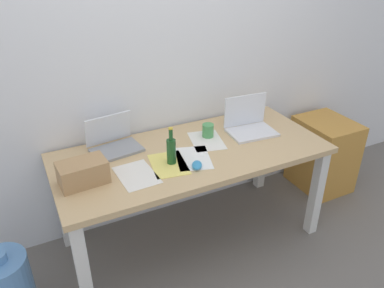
{
  "coord_description": "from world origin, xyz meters",
  "views": [
    {
      "loc": [
        -0.97,
        -1.96,
        1.97
      ],
      "look_at": [
        0.0,
        0.0,
        0.79
      ],
      "focal_mm": 35.66,
      "sensor_mm": 36.0,
      "label": 1
    }
  ],
  "objects_px": {
    "desk": "(192,163)",
    "computer_mouse": "(197,165)",
    "laptop_left": "(114,143)",
    "cardboard_box": "(83,172)",
    "laptop_right": "(249,124)",
    "water_cooler_jug": "(6,288)",
    "coffee_mug": "(208,131)",
    "beer_bottle": "(171,150)",
    "filing_cabinet": "(323,154)"
  },
  "relations": [
    {
      "from": "computer_mouse",
      "to": "water_cooler_jug",
      "type": "xyz_separation_m",
      "value": [
        -1.18,
        0.08,
        -0.54
      ]
    },
    {
      "from": "laptop_left",
      "to": "cardboard_box",
      "type": "relative_size",
      "value": 1.28
    },
    {
      "from": "computer_mouse",
      "to": "desk",
      "type": "bearing_deg",
      "value": 100.53
    },
    {
      "from": "cardboard_box",
      "to": "filing_cabinet",
      "type": "height_order",
      "value": "cardboard_box"
    },
    {
      "from": "laptop_right",
      "to": "cardboard_box",
      "type": "height_order",
      "value": "laptop_right"
    },
    {
      "from": "beer_bottle",
      "to": "computer_mouse",
      "type": "height_order",
      "value": "beer_bottle"
    },
    {
      "from": "beer_bottle",
      "to": "cardboard_box",
      "type": "height_order",
      "value": "beer_bottle"
    },
    {
      "from": "computer_mouse",
      "to": "beer_bottle",
      "type": "bearing_deg",
      "value": 163.36
    },
    {
      "from": "computer_mouse",
      "to": "coffee_mug",
      "type": "distance_m",
      "value": 0.42
    },
    {
      "from": "laptop_right",
      "to": "coffee_mug",
      "type": "relative_size",
      "value": 3.64
    },
    {
      "from": "desk",
      "to": "filing_cabinet",
      "type": "xyz_separation_m",
      "value": [
        1.33,
        0.11,
        -0.33
      ]
    },
    {
      "from": "laptop_left",
      "to": "water_cooler_jug",
      "type": "relative_size",
      "value": 0.73
    },
    {
      "from": "laptop_left",
      "to": "laptop_right",
      "type": "height_order",
      "value": "laptop_right"
    },
    {
      "from": "laptop_left",
      "to": "computer_mouse",
      "type": "distance_m",
      "value": 0.59
    },
    {
      "from": "laptop_right",
      "to": "filing_cabinet",
      "type": "relative_size",
      "value": 0.55
    },
    {
      "from": "water_cooler_jug",
      "to": "beer_bottle",
      "type": "bearing_deg",
      "value": 2.12
    },
    {
      "from": "laptop_left",
      "to": "beer_bottle",
      "type": "height_order",
      "value": "beer_bottle"
    },
    {
      "from": "coffee_mug",
      "to": "cardboard_box",
      "type": "bearing_deg",
      "value": -168.26
    },
    {
      "from": "laptop_right",
      "to": "water_cooler_jug",
      "type": "relative_size",
      "value": 0.73
    },
    {
      "from": "laptop_left",
      "to": "water_cooler_jug",
      "type": "distance_m",
      "value": 1.05
    },
    {
      "from": "computer_mouse",
      "to": "laptop_left",
      "type": "bearing_deg",
      "value": 159.27
    },
    {
      "from": "cardboard_box",
      "to": "water_cooler_jug",
      "type": "height_order",
      "value": "cardboard_box"
    },
    {
      "from": "beer_bottle",
      "to": "filing_cabinet",
      "type": "distance_m",
      "value": 1.61
    },
    {
      "from": "desk",
      "to": "cardboard_box",
      "type": "bearing_deg",
      "value": -175.43
    },
    {
      "from": "computer_mouse",
      "to": "coffee_mug",
      "type": "height_order",
      "value": "coffee_mug"
    },
    {
      "from": "laptop_right",
      "to": "water_cooler_jug",
      "type": "height_order",
      "value": "laptop_right"
    },
    {
      "from": "laptop_left",
      "to": "coffee_mug",
      "type": "distance_m",
      "value": 0.65
    },
    {
      "from": "coffee_mug",
      "to": "filing_cabinet",
      "type": "bearing_deg",
      "value": -0.89
    },
    {
      "from": "desk",
      "to": "coffee_mug",
      "type": "relative_size",
      "value": 18.88
    },
    {
      "from": "desk",
      "to": "computer_mouse",
      "type": "distance_m",
      "value": 0.24
    },
    {
      "from": "laptop_left",
      "to": "coffee_mug",
      "type": "bearing_deg",
      "value": -10.44
    },
    {
      "from": "laptop_right",
      "to": "filing_cabinet",
      "type": "height_order",
      "value": "laptop_right"
    },
    {
      "from": "desk",
      "to": "beer_bottle",
      "type": "relative_size",
      "value": 7.38
    },
    {
      "from": "computer_mouse",
      "to": "water_cooler_jug",
      "type": "height_order",
      "value": "computer_mouse"
    },
    {
      "from": "computer_mouse",
      "to": "coffee_mug",
      "type": "xyz_separation_m",
      "value": [
        0.26,
        0.33,
        0.03
      ]
    },
    {
      "from": "laptop_right",
      "to": "computer_mouse",
      "type": "distance_m",
      "value": 0.63
    },
    {
      "from": "desk",
      "to": "laptop_left",
      "type": "height_order",
      "value": "laptop_left"
    },
    {
      "from": "water_cooler_jug",
      "to": "filing_cabinet",
      "type": "relative_size",
      "value": 0.75
    },
    {
      "from": "laptop_right",
      "to": "filing_cabinet",
      "type": "distance_m",
      "value": 0.96
    },
    {
      "from": "beer_bottle",
      "to": "laptop_right",
      "type": "bearing_deg",
      "value": 13.06
    },
    {
      "from": "cardboard_box",
      "to": "water_cooler_jug",
      "type": "relative_size",
      "value": 0.57
    },
    {
      "from": "laptop_right",
      "to": "desk",
      "type": "bearing_deg",
      "value": -171.45
    },
    {
      "from": "laptop_left",
      "to": "beer_bottle",
      "type": "bearing_deg",
      "value": -51.02
    },
    {
      "from": "beer_bottle",
      "to": "computer_mouse",
      "type": "distance_m",
      "value": 0.18
    },
    {
      "from": "cardboard_box",
      "to": "beer_bottle",
      "type": "bearing_deg",
      "value": -2.76
    },
    {
      "from": "computer_mouse",
      "to": "water_cooler_jug",
      "type": "relative_size",
      "value": 0.21
    },
    {
      "from": "laptop_right",
      "to": "coffee_mug",
      "type": "xyz_separation_m",
      "value": [
        -0.31,
        0.06,
        -0.01
      ]
    },
    {
      "from": "cardboard_box",
      "to": "filing_cabinet",
      "type": "distance_m",
      "value": 2.11
    },
    {
      "from": "laptop_right",
      "to": "cardboard_box",
      "type": "xyz_separation_m",
      "value": [
        -1.21,
        -0.13,
        0.01
      ]
    },
    {
      "from": "computer_mouse",
      "to": "filing_cabinet",
      "type": "distance_m",
      "value": 1.5
    }
  ]
}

